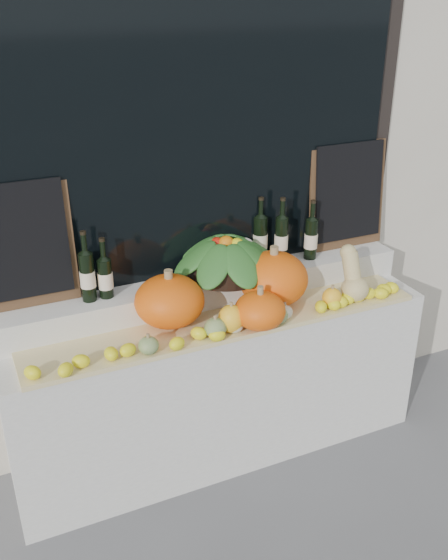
% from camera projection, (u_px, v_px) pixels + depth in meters
% --- Properties ---
extents(storefront_facade, '(7.00, 0.94, 4.50)m').
position_uv_depth(storefront_facade, '(162.00, 30.00, 3.30)').
color(storefront_facade, beige).
rests_on(storefront_facade, ground).
extents(display_sill, '(2.30, 0.55, 0.88)m').
position_uv_depth(display_sill, '(218.00, 384.00, 3.49)').
color(display_sill, silver).
rests_on(display_sill, ground).
extents(rear_tier, '(2.30, 0.25, 0.16)m').
position_uv_depth(rear_tier, '(207.00, 290.00, 3.39)').
color(rear_tier, silver).
rests_on(rear_tier, display_sill).
extents(straw_bedding, '(2.10, 0.32, 0.02)m').
position_uv_depth(straw_bedding, '(228.00, 324.00, 3.19)').
color(straw_bedding, tan).
rests_on(straw_bedding, display_sill).
extents(pumpkin_left, '(0.44, 0.44, 0.26)m').
position_uv_depth(pumpkin_left, '(170.00, 301.00, 3.11)').
color(pumpkin_left, '#F6600C').
rests_on(pumpkin_left, straw_bedding).
extents(pumpkin_right, '(0.48, 0.48, 0.29)m').
position_uv_depth(pumpkin_right, '(273.00, 279.00, 3.31)').
color(pumpkin_right, '#F6600C').
rests_on(pumpkin_right, straw_bedding).
extents(pumpkin_center, '(0.28, 0.28, 0.19)m').
position_uv_depth(pumpkin_center, '(260.00, 311.00, 3.10)').
color(pumpkin_center, '#F6600C').
rests_on(pumpkin_center, straw_bedding).
extents(butternut_squash, '(0.15, 0.21, 0.29)m').
position_uv_depth(butternut_squash, '(353.00, 278.00, 3.37)').
color(butternut_squash, '#CEB879').
rests_on(butternut_squash, straw_bedding).
extents(decorative_gourds, '(1.14, 0.14, 0.17)m').
position_uv_depth(decorative_gourds, '(247.00, 319.00, 3.11)').
color(decorative_gourds, '#2A5B1B').
rests_on(decorative_gourds, straw_bedding).
extents(lemon_heap, '(2.20, 0.16, 0.06)m').
position_uv_depth(lemon_heap, '(237.00, 326.00, 3.09)').
color(lemon_heap, yellow).
rests_on(lemon_heap, straw_bedding).
extents(produce_bowl, '(0.64, 0.64, 0.23)m').
position_uv_depth(produce_bowl, '(226.00, 256.00, 3.34)').
color(produce_bowl, black).
rests_on(produce_bowl, rear_tier).
extents(wine_bottle_far_left, '(0.08, 0.08, 0.37)m').
position_uv_depth(wine_bottle_far_left, '(87.00, 276.00, 3.06)').
color(wine_bottle_far_left, black).
rests_on(wine_bottle_far_left, rear_tier).
extents(wine_bottle_near_left, '(0.08, 0.08, 0.32)m').
position_uv_depth(wine_bottle_near_left, '(105.00, 277.00, 3.10)').
color(wine_bottle_near_left, black).
rests_on(wine_bottle_near_left, rear_tier).
extents(wine_bottle_tall, '(0.08, 0.08, 0.38)m').
position_uv_depth(wine_bottle_tall, '(260.00, 239.00, 3.49)').
color(wine_bottle_tall, black).
rests_on(wine_bottle_tall, rear_tier).
extents(wine_bottle_near_right, '(0.08, 0.08, 0.38)m').
position_uv_depth(wine_bottle_near_right, '(281.00, 239.00, 3.48)').
color(wine_bottle_near_right, black).
rests_on(wine_bottle_near_right, rear_tier).
extents(wine_bottle_far_right, '(0.08, 0.08, 0.35)m').
position_uv_depth(wine_bottle_far_right, '(311.00, 238.00, 3.53)').
color(wine_bottle_far_right, black).
rests_on(wine_bottle_far_right, rear_tier).
extents(chalkboard_left, '(0.50, 0.08, 0.62)m').
position_uv_depth(chalkboard_left, '(21.00, 244.00, 2.93)').
color(chalkboard_left, '#4C331E').
rests_on(chalkboard_left, rear_tier).
extents(chalkboard_right, '(0.50, 0.08, 0.62)m').
position_uv_depth(chalkboard_right, '(348.00, 194.00, 3.61)').
color(chalkboard_right, '#4C331E').
rests_on(chalkboard_right, rear_tier).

